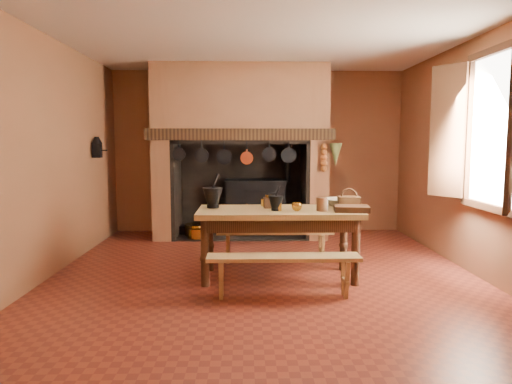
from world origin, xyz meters
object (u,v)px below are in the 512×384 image
at_px(mixing_bowl, 339,202).
at_px(coffee_grinder, 269,202).
at_px(bench_front, 283,266).
at_px(iron_range, 256,206).
at_px(work_table, 279,220).
at_px(wicker_basket, 349,202).

bearing_deg(mixing_bowl, coffee_grinder, -168.17).
bearing_deg(bench_front, iron_range, 93.62).
bearing_deg(mixing_bowl, bench_front, -127.33).
bearing_deg(iron_range, bench_front, -86.38).
relative_size(bench_front, mixing_bowl, 4.28).
xyz_separation_m(work_table, wicker_basket, (0.82, 0.08, 0.20)).
bearing_deg(iron_range, work_table, -85.41).
height_order(work_table, bench_front, work_table).
distance_m(work_table, coffee_grinder, 0.25).
bearing_deg(wicker_basket, iron_range, 114.37).
xyz_separation_m(iron_range, mixing_bowl, (0.96, -2.27, 0.36)).
height_order(iron_range, bench_front, iron_range).
distance_m(iron_range, bench_front, 3.26).
relative_size(work_table, coffee_grinder, 9.67).
relative_size(bench_front, coffee_grinder, 8.06).
distance_m(iron_range, mixing_bowl, 2.49).
bearing_deg(bench_front, work_table, 90.00).
relative_size(coffee_grinder, wicker_basket, 0.77).
relative_size(work_table, wicker_basket, 7.44).
height_order(mixing_bowl, wicker_basket, wicker_basket).
height_order(bench_front, wicker_basket, wicker_basket).
distance_m(work_table, mixing_bowl, 0.83).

